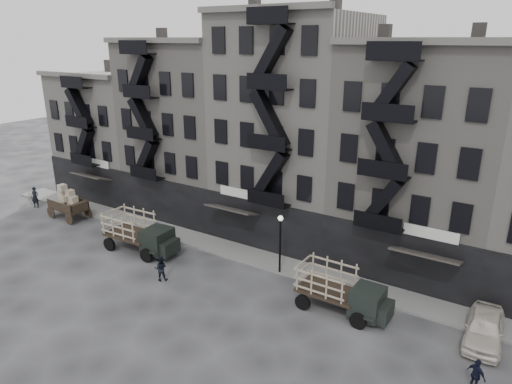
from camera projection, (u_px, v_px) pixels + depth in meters
The scene contains 15 objects.
ground at pixel (222, 278), 30.77m from camera, with size 140.00×140.00×0.00m, color #38383A.
sidewalk at pixel (252, 256), 33.74m from camera, with size 55.00×2.50×0.15m, color slate.
building_west at pixel (121, 134), 46.89m from camera, with size 10.00×11.35×13.20m.
building_midwest at pixel (196, 129), 41.30m from camera, with size 10.00×11.35×16.20m.
building_center at pixel (294, 130), 35.88m from camera, with size 10.00×11.35×18.20m.
building_mideast at pixel (423, 159), 31.10m from camera, with size 10.00×11.35×16.20m.
lamp_post at pixel (280, 237), 30.42m from camera, with size 0.36×0.36×4.28m.
horse at pixel (31, 197), 43.97m from camera, with size 0.84×1.84×1.56m, color beige.
wagon at pixel (67, 199), 40.50m from camera, with size 3.80×2.15×3.16m.
stake_truck_west at pixel (139, 230), 34.14m from camera, with size 6.06×2.71×2.99m.
stake_truck_east at pixel (341, 287), 26.53m from camera, with size 5.56×2.37×2.77m.
car_east at pixel (485, 328), 24.14m from camera, with size 1.86×4.61×1.57m, color beige.
pedestrian_west at pixel (35, 197), 43.23m from camera, with size 0.74×0.48×2.02m, color black.
pedestrian_mid at pixel (161, 268), 30.22m from camera, with size 0.84×0.66×1.73m, color black.
policeman at pixel (476, 375), 20.74m from camera, with size 0.95×0.39×1.62m, color black.
Camera 1 is at (16.65, -21.74, 15.36)m, focal length 32.00 mm.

